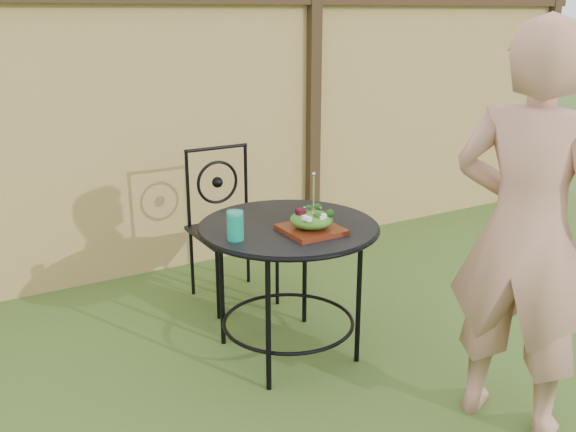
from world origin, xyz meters
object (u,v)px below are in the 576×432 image
object	(u,v)px
patio_table	(288,250)
diner	(526,234)
salad_plate	(311,230)
patio_chair	(229,221)

from	to	relation	value
patio_table	diner	bearing A→B (deg)	-61.15
salad_plate	patio_chair	bearing A→B (deg)	89.70
diner	salad_plate	xyz separation A→B (m)	(-0.51, 0.84, -0.14)
patio_table	patio_chair	world-z (taller)	patio_chair
diner	salad_plate	size ratio (longest dim) A/B	6.48
patio_chair	diner	size ratio (longest dim) A/B	0.54
patio_table	patio_chair	bearing A→B (deg)	87.02
patio_chair	salad_plate	world-z (taller)	patio_chair
diner	patio_chair	bearing A→B (deg)	-7.83
patio_chair	diner	distance (m)	1.91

